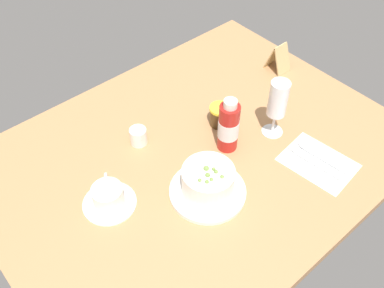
{
  "coord_description": "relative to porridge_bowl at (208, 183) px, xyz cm",
  "views": [
    {
      "loc": [
        -52.91,
        -59.22,
        88.0
      ],
      "look_at": [
        -4.15,
        -3.02,
        8.74
      ],
      "focal_mm": 40.79,
      "sensor_mm": 36.0,
      "label": 1
    }
  ],
  "objects": [
    {
      "name": "ground_plane",
      "position": [
        6.88,
        12.11,
        -5.69
      ],
      "size": [
        110.0,
        84.0,
        3.0
      ],
      "primitive_type": "cube",
      "color": "#B27F51"
    },
    {
      "name": "porridge_bowl",
      "position": [
        0.0,
        0.0,
        0.0
      ],
      "size": [
        19.22,
        19.22,
        9.35
      ],
      "color": "white",
      "rests_on": "ground_plane"
    },
    {
      "name": "cutlery_setting",
      "position": [
        29.06,
        -11.51,
        -3.95
      ],
      "size": [
        15.84,
        19.94,
        0.9
      ],
      "color": "white",
      "rests_on": "ground_plane"
    },
    {
      "name": "coffee_cup",
      "position": [
        -20.28,
        13.44,
        -1.59
      ],
      "size": [
        13.21,
        13.21,
        5.81
      ],
      "color": "white",
      "rests_on": "ground_plane"
    },
    {
      "name": "creamer_jug",
      "position": [
        -2.62,
        25.3,
        -1.64
      ],
      "size": [
        4.66,
        5.64,
        5.51
      ],
      "color": "white",
      "rests_on": "ground_plane"
    },
    {
      "name": "wine_glass",
      "position": [
        28.53,
        4.02,
        7.19
      ],
      "size": [
        5.96,
        5.96,
        17.6
      ],
      "color": "white",
      "rests_on": "ground_plane"
    },
    {
      "name": "jam_jar",
      "position": [
        19.49,
        16.37,
        -1.07
      ],
      "size": [
        6.02,
        6.02,
        6.19
      ],
      "color": "#493217",
      "rests_on": "ground_plane"
    },
    {
      "name": "sauce_bottle_red",
      "position": [
        14.88,
        8.41,
        3.3
      ],
      "size": [
        5.64,
        5.64,
        16.49
      ],
      "color": "#B21E19",
      "rests_on": "ground_plane"
    },
    {
      "name": "menu_card",
      "position": [
        51.77,
        22.81,
        0.33
      ],
      "size": [
        5.79,
        6.85,
        9.19
      ],
      "color": "tan",
      "rests_on": "ground_plane"
    }
  ]
}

